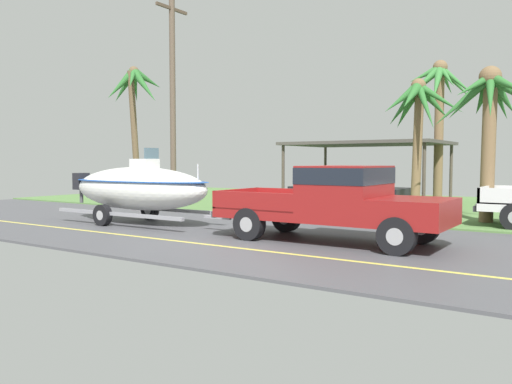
# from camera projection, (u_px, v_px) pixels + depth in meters

# --- Properties ---
(ground) EXTENTS (36.00, 22.00, 0.11)m
(ground) POSITION_uv_depth(u_px,v_px,m) (382.00, 211.00, 20.26)
(ground) COLOR #4C4C51
(pickup_truck_towing) EXTENTS (5.84, 2.10, 1.83)m
(pickup_truck_towing) POSITION_uv_depth(u_px,v_px,m) (344.00, 200.00, 12.26)
(pickup_truck_towing) COLOR maroon
(pickup_truck_towing) RESTS_ON ground
(boat_on_trailer) EXTENTS (6.48, 2.20, 2.34)m
(boat_on_trailer) POSITION_uv_depth(u_px,v_px,m) (138.00, 188.00, 16.08)
(boat_on_trailer) COLOR gray
(boat_on_trailer) RESTS_ON ground
(parked_sedan_near) EXTENTS (4.67, 1.95, 1.38)m
(parked_sedan_near) POSITION_uv_depth(u_px,v_px,m) (347.00, 192.00, 21.37)
(parked_sedan_near) COLOR black
(parked_sedan_near) RESTS_ON ground
(carport_awning) EXTENTS (7.02, 4.96, 2.83)m
(carport_awning) POSITION_uv_depth(u_px,v_px,m) (368.00, 145.00, 24.19)
(carport_awning) COLOR #4C4238
(carport_awning) RESTS_ON ground
(palm_tree_near_left) EXTENTS (3.18, 2.73, 4.87)m
(palm_tree_near_left) POSITION_uv_depth(u_px,v_px,m) (490.00, 108.00, 15.95)
(palm_tree_near_left) COLOR brown
(palm_tree_near_left) RESTS_ON ground
(palm_tree_near_right) EXTENTS (3.15, 3.57, 6.39)m
(palm_tree_near_right) POSITION_uv_depth(u_px,v_px,m) (438.00, 95.00, 22.92)
(palm_tree_near_right) COLOR brown
(palm_tree_near_right) RESTS_ON ground
(palm_tree_mid) EXTENTS (2.99, 2.68, 4.85)m
(palm_tree_mid) POSITION_uv_depth(u_px,v_px,m) (417.00, 111.00, 18.21)
(palm_tree_mid) COLOR brown
(palm_tree_mid) RESTS_ON ground
(palm_tree_far_left) EXTENTS (2.98, 2.68, 6.28)m
(palm_tree_far_left) POSITION_uv_depth(u_px,v_px,m) (134.00, 96.00, 23.67)
(palm_tree_far_left) COLOR brown
(palm_tree_far_left) RESTS_ON ground
(utility_pole) EXTENTS (0.24, 1.80, 8.84)m
(utility_pole) POSITION_uv_depth(u_px,v_px,m) (173.00, 98.00, 21.62)
(utility_pole) COLOR brown
(utility_pole) RESTS_ON ground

